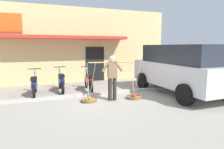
# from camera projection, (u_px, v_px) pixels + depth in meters

# --- Properties ---
(ground_plane) EXTENTS (90.00, 90.00, 0.00)m
(ground_plane) POSITION_uv_depth(u_px,v_px,m) (106.00, 99.00, 7.61)
(ground_plane) COLOR #9E998C
(sidewalk_curb) EXTENTS (20.00, 0.24, 0.10)m
(sidewalk_curb) POSITION_uv_depth(u_px,v_px,m) (101.00, 93.00, 8.25)
(sidewalk_curb) COLOR #BAB4A5
(sidewalk_curb) RESTS_ON ground
(fruit_vendor) EXTENTS (1.75, 0.24, 1.70)m
(fruit_vendor) POSITION_uv_depth(u_px,v_px,m) (112.00, 75.00, 7.23)
(fruit_vendor) COLOR #2D2823
(fruit_vendor) RESTS_ON ground
(fruit_basket_left_side) EXTENTS (0.60, 0.60, 1.45)m
(fruit_basket_left_side) POSITION_uv_depth(u_px,v_px,m) (134.00, 97.00, 7.57)
(fruit_basket_left_side) COLOR #9E7542
(fruit_basket_left_side) RESTS_ON ground
(fruit_basket_right_side) EXTENTS (0.60, 0.60, 1.45)m
(fruit_basket_right_side) POSITION_uv_depth(u_px,v_px,m) (89.00, 100.00, 7.14)
(fruit_basket_right_side) COLOR #9E7542
(fruit_basket_right_side) RESTS_ON ground
(motorcycle_nearest_shop) EXTENTS (0.54, 1.82, 1.09)m
(motorcycle_nearest_shop) POSITION_uv_depth(u_px,v_px,m) (35.00, 85.00, 7.99)
(motorcycle_nearest_shop) COLOR black
(motorcycle_nearest_shop) RESTS_ON ground
(motorcycle_second_in_row) EXTENTS (0.54, 1.82, 1.09)m
(motorcycle_second_in_row) POSITION_uv_depth(u_px,v_px,m) (61.00, 81.00, 8.78)
(motorcycle_second_in_row) COLOR black
(motorcycle_second_in_row) RESTS_ON ground
(motorcycle_third_in_row) EXTENTS (0.54, 1.82, 1.09)m
(motorcycle_third_in_row) POSITION_uv_depth(u_px,v_px,m) (89.00, 81.00, 8.90)
(motorcycle_third_in_row) COLOR black
(motorcycle_third_in_row) RESTS_ON ground
(parked_truck) EXTENTS (2.17, 4.82, 2.10)m
(parked_truck) POSITION_uv_depth(u_px,v_px,m) (180.00, 68.00, 8.25)
(parked_truck) COLOR silver
(parked_truck) RESTS_ON ground
(storefront_building) EXTENTS (13.00, 6.00, 4.20)m
(storefront_building) POSITION_uv_depth(u_px,v_px,m) (56.00, 45.00, 12.88)
(storefront_building) COLOR #DBC684
(storefront_building) RESTS_ON ground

